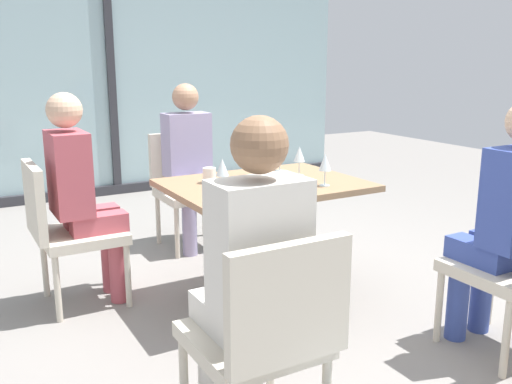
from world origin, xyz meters
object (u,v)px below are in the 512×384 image
at_px(wine_glass_2, 299,155).
at_px(wine_glass_4, 280,151).
at_px(person_near_window, 190,159).
at_px(dining_table_main, 264,215).
at_px(person_front_left, 251,268).
at_px(chair_near_window, 185,182).
at_px(person_front_right, 506,216).
at_px(person_far_left, 81,189).
at_px(handbag_0, 244,240).
at_px(wine_glass_3, 222,168).
at_px(chair_far_left, 65,225).
at_px(cell_phone_on_table, 217,198).
at_px(coffee_cup, 209,175).
at_px(wine_glass_1, 256,162).
at_px(wine_glass_0, 325,163).
at_px(chair_front_left, 266,331).

relative_size(wine_glass_2, wine_glass_4, 1.00).
xyz_separation_m(person_near_window, wine_glass_2, (0.28, -1.05, 0.16)).
bearing_deg(dining_table_main, person_front_left, -122.47).
bearing_deg(chair_near_window, wine_glass_4, -75.39).
xyz_separation_m(person_front_right, person_far_left, (-1.66, 1.59, 0.00)).
bearing_deg(handbag_0, wine_glass_3, -141.69).
xyz_separation_m(person_front_left, wine_glass_3, (0.39, 1.02, 0.16)).
xyz_separation_m(chair_far_left, cell_phone_on_table, (0.65, -0.71, 0.24)).
bearing_deg(person_far_left, wine_glass_3, -42.36).
distance_m(chair_far_left, person_front_right, 2.39).
bearing_deg(wine_glass_3, wine_glass_4, 30.29).
height_order(chair_near_window, handbag_0, chair_near_window).
height_order(dining_table_main, coffee_cup, coffee_cup).
relative_size(dining_table_main, wine_glass_2, 6.08).
bearing_deg(coffee_cup, wine_glass_1, -37.09).
bearing_deg(cell_phone_on_table, chair_near_window, 91.30).
relative_size(wine_glass_3, cell_phone_on_table, 1.28).
distance_m(person_far_left, wine_glass_0, 1.42).
bearing_deg(wine_glass_2, chair_near_window, 103.73).
bearing_deg(coffee_cup, cell_phone_on_table, -109.11).
xyz_separation_m(chair_far_left, wine_glass_4, (1.32, -0.24, 0.37)).
bearing_deg(chair_far_left, person_far_left, 0.00).
xyz_separation_m(wine_glass_0, cell_phone_on_table, (-0.67, 0.02, -0.13)).
xyz_separation_m(chair_front_left, wine_glass_3, (0.39, 1.13, 0.37)).
height_order(person_far_left, wine_glass_0, person_far_left).
distance_m(person_far_left, wine_glass_4, 1.25).
relative_size(person_front_left, wine_glass_0, 6.81).
bearing_deg(handbag_0, wine_glass_2, -100.67).
distance_m(dining_table_main, chair_far_left, 1.17).
bearing_deg(cell_phone_on_table, person_far_left, 144.40).
distance_m(chair_front_left, wine_glass_3, 1.24).
relative_size(person_front_left, wine_glass_1, 6.81).
bearing_deg(coffee_cup, wine_glass_3, -97.77).
bearing_deg(handbag_0, wine_glass_4, -101.95).
distance_m(wine_glass_0, wine_glass_4, 0.49).
xyz_separation_m(wine_glass_0, coffee_cup, (-0.54, 0.40, -0.09)).
bearing_deg(coffee_cup, person_near_window, 73.39).
distance_m(person_front_right, coffee_cup, 1.61).
bearing_deg(wine_glass_0, wine_glass_2, 84.03).
distance_m(person_near_window, coffee_cup, 1.01).
height_order(person_near_window, person_front_left, same).
height_order(wine_glass_0, wine_glass_3, same).
height_order(chair_near_window, chair_front_left, same).
bearing_deg(chair_front_left, wine_glass_2, 52.23).
bearing_deg(person_near_window, wine_glass_4, -73.65).
bearing_deg(wine_glass_2, chair_front_left, -127.77).
distance_m(person_front_right, wine_glass_4, 1.44).
bearing_deg(wine_glass_4, coffee_cup, -170.02).
distance_m(wine_glass_1, wine_glass_3, 0.26).
relative_size(chair_front_left, cell_phone_on_table, 6.04).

